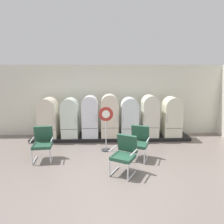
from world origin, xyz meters
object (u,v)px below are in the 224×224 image
Objects in this scene: refrigerator_0 at (48,117)px; refrigerator_3 at (110,114)px; refrigerator_2 at (90,115)px; armchair_center at (125,152)px; refrigerator_5 at (150,115)px; refrigerator_1 at (70,117)px; armchair_right at (139,141)px; armchair_left at (43,141)px; sign_stand at (106,129)px; refrigerator_6 at (172,115)px; refrigerator_4 at (129,116)px.

refrigerator_3 is (2.35, -0.03, 0.07)m from refrigerator_0.
armchair_center is at bearing -68.02° from refrigerator_2.
refrigerator_1 is at bearing -179.73° from refrigerator_5.
refrigerator_0 is 1.61m from refrigerator_2.
refrigerator_0 is 0.92× the size of refrigerator_3.
refrigerator_2 reaches higher than armchair_right.
refrigerator_2 is 2.41m from armchair_right.
armchair_center is at bearing -21.27° from armchair_left.
refrigerator_2 reaches higher than refrigerator_0.
armchair_center is (-0.53, -0.89, 0.00)m from armchair_right.
refrigerator_3 is 1.17m from sign_stand.
sign_stand is at bearing -27.83° from refrigerator_0.
refrigerator_1 is 0.98× the size of refrigerator_6.
refrigerator_6 is at bearing 51.73° from armchair_center.
refrigerator_3 is 0.77m from refrigerator_4.
armchair_left is 0.67× the size of sign_stand.
refrigerator_3 is (0.75, 0.03, 0.02)m from refrigerator_2.
refrigerator_1 is 1.79m from sign_stand.
refrigerator_0 is 3.12m from refrigerator_4.
refrigerator_0 is at bearing 179.40° from refrigerator_4.
refrigerator_6 is 1.52× the size of armchair_center.
armchair_right is (3.20, -1.82, -0.36)m from refrigerator_0.
refrigerator_2 reaches higher than armchair_center.
refrigerator_3 is at bearing -179.78° from refrigerator_5.
refrigerator_3 is 2.74m from armchair_center.
armchair_center is (-0.45, -2.68, -0.36)m from refrigerator_4.
refrigerator_1 is 0.95× the size of refrigerator_2.
refrigerator_5 is at bearing 33.67° from sign_stand.
refrigerator_5 is at bearing 68.21° from armchair_right.
refrigerator_1 is 1.49× the size of armchair_right.
refrigerator_1 is (0.83, -0.03, 0.00)m from refrigerator_0.
refrigerator_0 is 1.84m from armchair_left.
refrigerator_4 is at bearing 50.91° from sign_stand.
refrigerator_1 reaches higher than sign_stand.
refrigerator_1 reaches higher than armchair_left.
armchair_left is (-4.49, -1.75, -0.37)m from refrigerator_6.
armchair_right is 1.21m from sign_stand.
refrigerator_2 is 0.99× the size of refrigerator_5.
refrigerator_1 is 1.86m from armchair_left.
refrigerator_6 is at bearing 0.39° from refrigerator_2.
armchair_right is 1.03m from armchair_center.
refrigerator_6 is 2.42m from armchair_right.
sign_stand is (-2.58, -1.13, -0.19)m from refrigerator_6.
refrigerator_3 is 2.44m from refrigerator_6.
refrigerator_4 is 0.95× the size of refrigerator_5.
refrigerator_6 is at bearing -0.91° from refrigerator_5.
refrigerator_1 is 0.78m from refrigerator_2.
refrigerator_4 is at bearing -0.47° from refrigerator_3.
refrigerator_2 is at bearing -179.13° from refrigerator_4.
sign_stand is at bearing 106.99° from armchair_center.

